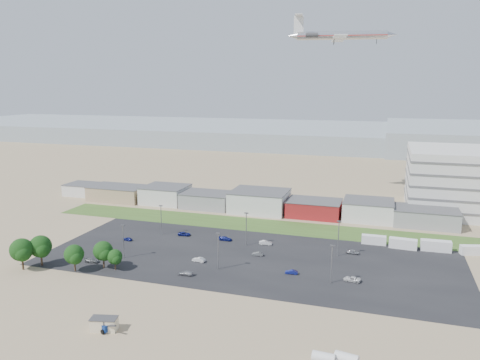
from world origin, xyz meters
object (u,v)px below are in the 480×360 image
at_px(parked_car_0, 352,279).
at_px(parked_car_1, 291,272).
at_px(parked_car_5, 127,239).
at_px(storage_tank_nw, 324,358).
at_px(parked_car_3, 186,273).
at_px(portable_shed, 104,324).
at_px(airliner, 342,35).
at_px(parked_car_7, 258,254).
at_px(parked_car_11, 266,243).
at_px(telehandler, 102,324).
at_px(tree_far_left, 22,252).
at_px(parked_car_6, 226,239).
at_px(parked_car_8, 353,252).
at_px(parked_car_4, 199,260).
at_px(parked_car_10, 92,260).
at_px(parked_car_9, 184,234).
at_px(box_trailer_a, 374,240).

relative_size(parked_car_0, parked_car_1, 1.28).
relative_size(parked_car_1, parked_car_5, 1.05).
height_order(storage_tank_nw, parked_car_3, storage_tank_nw).
distance_m(portable_shed, airliner, 152.28).
distance_m(parked_car_7, parked_car_11, 10.22).
bearing_deg(airliner, portable_shed, -112.73).
xyz_separation_m(storage_tank_nw, parked_car_7, (-25.91, 49.25, -0.67)).
height_order(telehandler, parked_car_5, telehandler).
distance_m(tree_far_left, parked_car_11, 70.41).
relative_size(tree_far_left, parked_car_6, 2.31).
xyz_separation_m(parked_car_7, parked_car_8, (26.70, 9.99, 0.07)).
height_order(parked_car_4, parked_car_11, parked_car_11).
relative_size(tree_far_left, parked_car_1, 2.94).
relative_size(parked_car_3, parked_car_10, 0.94).
xyz_separation_m(parked_car_4, parked_car_6, (1.09, 19.96, -0.01)).
xyz_separation_m(telehandler, parked_car_7, (18.89, 51.12, -0.78)).
distance_m(parked_car_3, parked_car_10, 29.19).
bearing_deg(storage_tank_nw, parked_car_6, 123.63).
bearing_deg(parked_car_10, parked_car_8, -71.20).
bearing_deg(parked_car_9, parked_car_11, -96.84).
distance_m(storage_tank_nw, parked_car_3, 49.87).
relative_size(portable_shed, parked_car_8, 1.48).
relative_size(parked_car_5, parked_car_7, 0.96).
distance_m(parked_car_6, parked_car_10, 42.03).
xyz_separation_m(box_trailer_a, parked_car_4, (-47.01, -30.90, -0.77)).
xyz_separation_m(parked_car_1, parked_car_4, (-26.96, 0.71, 0.07)).
distance_m(parked_car_4, parked_car_6, 19.99).
bearing_deg(parked_car_8, parked_car_9, 92.32).
xyz_separation_m(parked_car_5, parked_car_11, (43.69, 9.65, 0.11)).
distance_m(tree_far_left, parked_car_8, 93.75).
height_order(parked_car_6, parked_car_8, parked_car_8).
height_order(box_trailer_a, parked_car_7, box_trailer_a).
bearing_deg(parked_car_4, parked_car_6, -177.52).
bearing_deg(parked_car_4, telehandler, -0.12).
distance_m(parked_car_4, parked_car_8, 45.90).
relative_size(tree_far_left, parked_car_4, 2.60).
distance_m(airliner, parked_car_11, 100.21).
bearing_deg(parked_car_8, parked_car_0, -173.30).
bearing_deg(parked_car_9, airliner, -36.39).
bearing_deg(parked_car_9, parked_car_5, 118.10).
bearing_deg(tree_far_left, storage_tank_nw, -13.19).
relative_size(portable_shed, parked_car_6, 1.27).
bearing_deg(parked_car_9, parked_car_4, -151.79).
height_order(parked_car_3, parked_car_4, parked_car_4).
xyz_separation_m(storage_tank_nw, box_trailer_a, (6.36, 70.42, 0.18)).
xyz_separation_m(telehandler, parked_car_3, (4.58, 31.36, -0.75)).
relative_size(parked_car_4, parked_car_10, 0.90).
distance_m(parked_car_5, parked_car_9, 18.54).
height_order(portable_shed, parked_car_1, portable_shed).
bearing_deg(parked_car_6, parked_car_10, 135.46).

